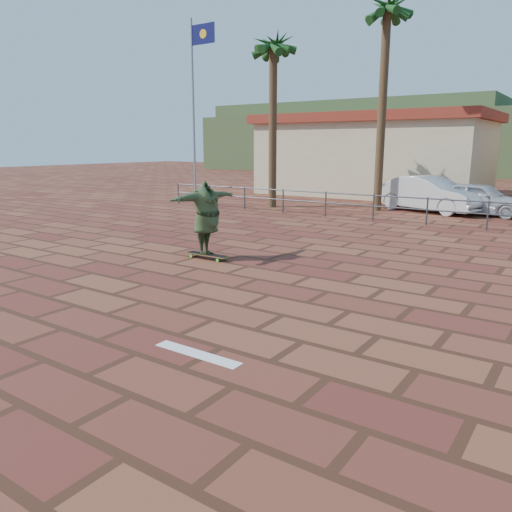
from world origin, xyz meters
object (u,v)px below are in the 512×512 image
at_px(skateboarder, 206,218).
at_px(car_silver, 480,199).
at_px(car_white, 430,194).
at_px(longboard, 207,255).

relative_size(skateboarder, car_silver, 0.58).
bearing_deg(car_silver, skateboarder, 169.65).
height_order(car_silver, car_white, car_white).
bearing_deg(car_silver, car_white, 102.26).
distance_m(longboard, car_silver, 13.21).
height_order(longboard, skateboarder, skateboarder).
relative_size(longboard, car_white, 0.27).
bearing_deg(skateboarder, longboard, -107.25).
distance_m(skateboarder, car_silver, 13.20).
distance_m(longboard, car_white, 12.59).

